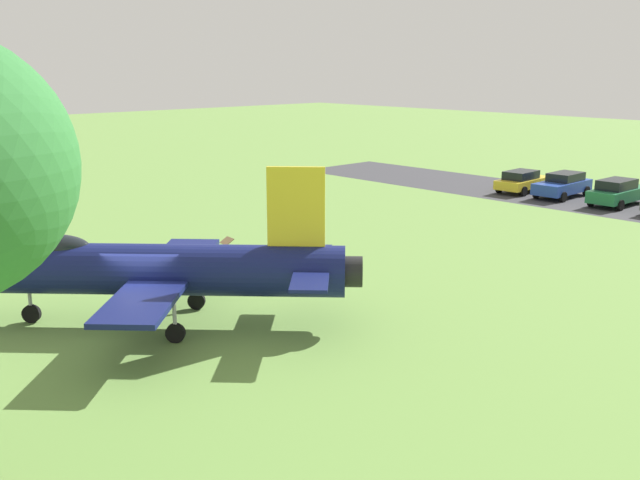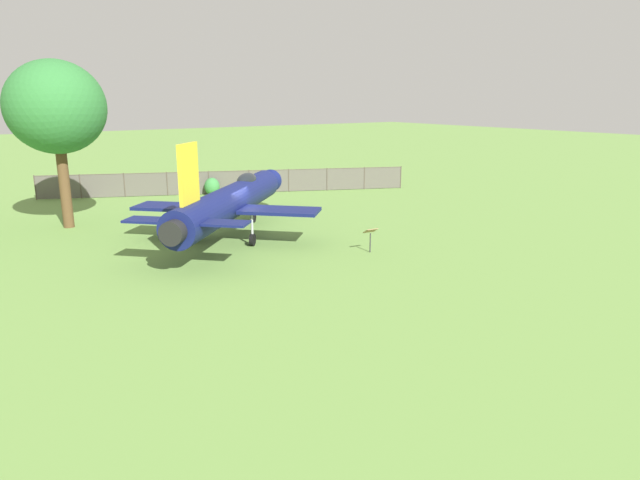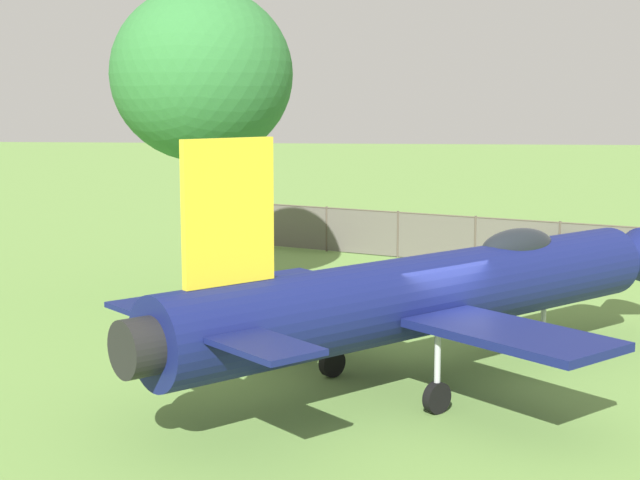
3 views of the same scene
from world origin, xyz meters
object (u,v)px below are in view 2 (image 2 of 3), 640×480
(display_jet, at_px, (232,200))
(shade_tree, at_px, (56,108))
(info_plaque, at_px, (370,234))
(shrub_near_fence, at_px, (212,186))

(display_jet, xyz_separation_m, shade_tree, (7.12, 6.53, 4.53))
(shade_tree, distance_m, info_plaque, 17.90)
(display_jet, distance_m, info_plaque, 7.50)
(display_jet, xyz_separation_m, shrub_near_fence, (12.34, -4.35, -1.25))
(shade_tree, xyz_separation_m, shrub_near_fence, (5.21, -10.88, -5.78))
(display_jet, height_order, shrub_near_fence, display_jet)
(shade_tree, relative_size, info_plaque, 7.80)
(display_jet, relative_size, shrub_near_fence, 9.42)
(display_jet, xyz_separation_m, info_plaque, (-6.36, -3.84, -1.04))
(shade_tree, distance_m, shrub_near_fence, 13.38)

